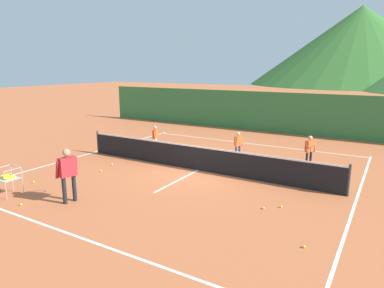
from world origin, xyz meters
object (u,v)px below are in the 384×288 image
object	(u,v)px
tennis_ball_8	(304,247)
tennis_ball_6	(101,171)
tennis_ball_1	(263,208)
student_2	(310,148)
student_1	(238,143)
instructor	(68,170)
tennis_ball_7	(33,182)
ball_cart	(8,177)
tennis_ball_2	(112,164)
tennis_net	(198,158)
student_0	(155,135)
tennis_ball_3	(281,207)
tennis_ball_5	(21,204)

from	to	relation	value
tennis_ball_8	tennis_ball_6	bearing A→B (deg)	167.28
tennis_ball_1	student_2	bearing A→B (deg)	88.36
tennis_ball_1	student_1	bearing A→B (deg)	120.91
student_2	tennis_ball_8	size ratio (longest dim) A/B	18.99
student_1	tennis_ball_1	distance (m)	5.61
instructor	tennis_ball_7	distance (m)	2.75
ball_cart	tennis_ball_2	world-z (taller)	ball_cart
student_1	tennis_ball_7	bearing A→B (deg)	-125.81
tennis_net	student_0	distance (m)	3.99
tennis_ball_2	tennis_ball_6	xyz separation A→B (m)	(0.27, -0.88, 0.00)
tennis_net	ball_cart	bearing A→B (deg)	-125.43
tennis_ball_1	tennis_ball_3	size ratio (longest dim) A/B	1.00
tennis_ball_6	tennis_ball_2	bearing A→B (deg)	106.97
tennis_ball_2	tennis_ball_5	bearing A→B (deg)	-81.09
tennis_net	tennis_ball_2	bearing A→B (deg)	-160.70
ball_cart	tennis_ball_8	world-z (taller)	ball_cart
tennis_ball_3	student_0	bearing A→B (deg)	152.34
tennis_ball_7	tennis_ball_3	bearing A→B (deg)	15.78
tennis_ball_3	tennis_ball_5	size ratio (longest dim) A/B	1.00
tennis_ball_1	student_0	bearing A→B (deg)	148.85
student_1	tennis_ball_5	bearing A→B (deg)	-112.26
tennis_ball_7	student_0	bearing A→B (deg)	83.29
instructor	student_0	world-z (taller)	instructor
tennis_ball_6	tennis_ball_8	bearing A→B (deg)	-12.72
tennis_ball_6	tennis_ball_8	xyz separation A→B (m)	(8.16, -1.84, 0.00)
tennis_net	student_2	world-z (taller)	student_2
student_2	tennis_ball_2	bearing A→B (deg)	-151.00
tennis_ball_5	student_2	bearing A→B (deg)	52.98
tennis_ball_5	student_1	bearing A→B (deg)	67.74
tennis_ball_2	tennis_ball_3	size ratio (longest dim) A/B	1.00
tennis_net	tennis_ball_3	world-z (taller)	tennis_net
student_1	student_2	size ratio (longest dim) A/B	0.92
student_0	tennis_ball_2	distance (m)	3.19
tennis_ball_2	tennis_ball_1	bearing A→B (deg)	-9.13
student_1	tennis_ball_2	xyz separation A→B (m)	(-4.06, -3.67, -0.68)
tennis_ball_7	student_1	bearing A→B (deg)	54.19
tennis_ball_8	student_0	bearing A→B (deg)	145.53
tennis_ball_5	tennis_ball_1	bearing A→B (deg)	28.70
student_2	tennis_ball_1	xyz separation A→B (m)	(-0.14, -5.03, -0.74)
tennis_ball_8	student_2	bearing A→B (deg)	101.64
instructor	tennis_ball_1	distance (m)	5.83
instructor	tennis_ball_5	size ratio (longest dim) A/B	24.34
tennis_ball_6	instructor	bearing A→B (deg)	-61.60
student_1	student_2	xyz separation A→B (m)	(3.01, 0.25, 0.06)
instructor	tennis_ball_2	world-z (taller)	instructor
student_2	tennis_ball_8	bearing A→B (deg)	-78.36
tennis_ball_7	tennis_ball_8	size ratio (longest dim) A/B	1.00
instructor	tennis_ball_6	size ratio (longest dim) A/B	24.34
tennis_ball_5	tennis_ball_8	distance (m)	7.93
student_0	tennis_net	bearing A→B (deg)	-28.62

